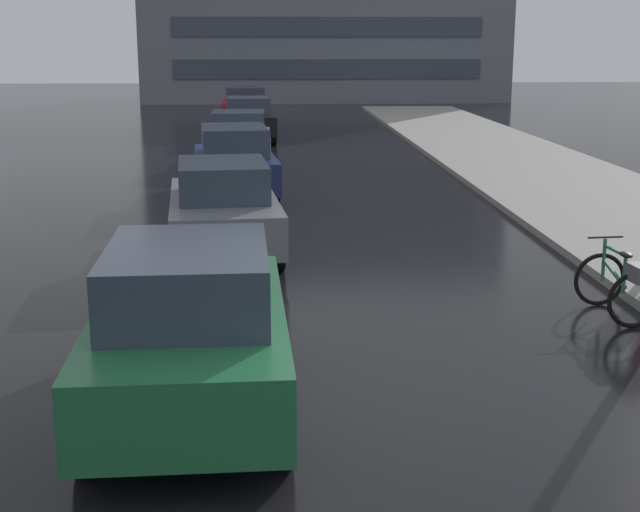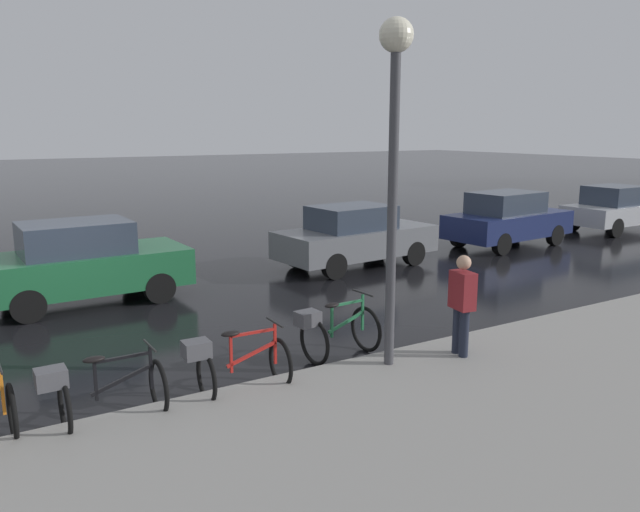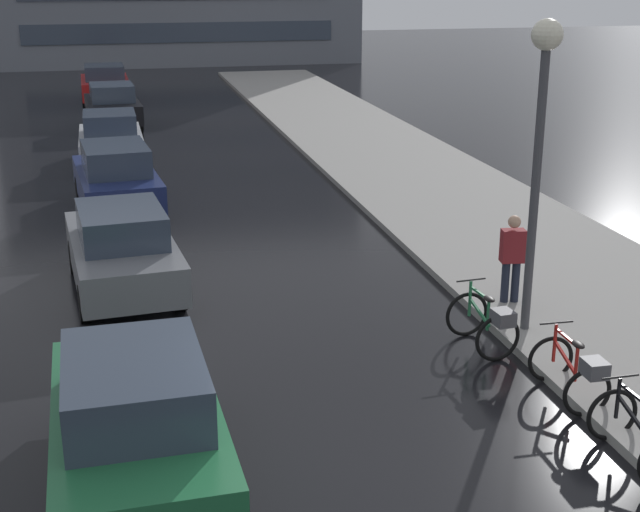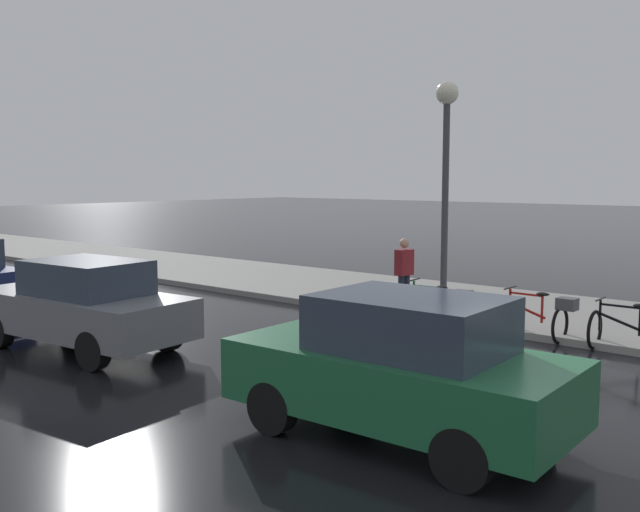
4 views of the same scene
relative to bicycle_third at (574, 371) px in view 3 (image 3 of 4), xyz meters
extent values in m
plane|color=black|center=(-3.67, -1.30, -0.48)|extent=(140.00, 140.00, 0.00)
cube|color=gray|center=(2.33, 8.70, -0.41)|extent=(4.80, 60.00, 0.14)
torus|color=black|center=(-0.02, -1.01, -0.13)|extent=(0.71, 0.07, 0.71)
cube|color=black|center=(-0.01, -1.09, 0.15)|extent=(0.04, 0.04, 0.54)
cube|color=black|center=(-0.01, -1.42, 0.35)|extent=(0.04, 0.67, 0.04)
cube|color=black|center=(-0.01, -1.45, 0.07)|extent=(0.05, 0.75, 0.27)
cylinder|color=black|center=(-0.01, -1.09, 0.44)|extent=(0.50, 0.03, 0.03)
torus|color=black|center=(0.02, 0.70, -0.13)|extent=(0.70, 0.08, 0.70)
torus|color=black|center=(-0.01, -0.38, -0.13)|extent=(0.70, 0.08, 0.70)
cube|color=red|center=(0.00, -0.03, 0.12)|extent=(0.04, 0.04, 0.51)
cube|color=red|center=(0.01, 0.62, 0.16)|extent=(0.04, 0.04, 0.57)
cube|color=red|center=(0.01, 0.29, 0.37)|extent=(0.05, 0.65, 0.04)
cube|color=red|center=(0.01, 0.27, 0.07)|extent=(0.05, 0.73, 0.26)
ellipsoid|color=black|center=(0.00, -0.03, 0.41)|extent=(0.15, 0.26, 0.07)
cylinder|color=black|center=(0.01, 0.62, 0.46)|extent=(0.50, 0.04, 0.03)
cube|color=#4C4C51|center=(-0.01, -0.50, 0.28)|extent=(0.29, 0.35, 0.22)
torus|color=black|center=(-0.52, 2.52, -0.11)|extent=(0.75, 0.12, 0.74)
torus|color=black|center=(-0.44, 1.51, -0.11)|extent=(0.75, 0.12, 0.74)
cube|color=#237042|center=(-0.47, 1.84, 0.13)|extent=(0.04, 0.04, 0.48)
cube|color=#237042|center=(-0.52, 2.44, 0.19)|extent=(0.04, 0.04, 0.59)
cube|color=#237042|center=(-0.49, 2.14, 0.39)|extent=(0.08, 0.61, 0.04)
cube|color=#237042|center=(-0.49, 2.12, 0.09)|extent=(0.09, 0.69, 0.25)
ellipsoid|color=black|center=(-0.47, 1.84, 0.41)|extent=(0.16, 0.27, 0.07)
cylinder|color=black|center=(-0.52, 2.44, 0.50)|extent=(0.50, 0.07, 0.03)
cube|color=#4C4C51|center=(-0.43, 1.39, 0.28)|extent=(0.31, 0.36, 0.22)
cube|color=#1E6038|center=(-5.84, -0.74, 0.21)|extent=(1.95, 4.07, 0.75)
cube|color=#2D3847|center=(-5.83, -0.91, 0.90)|extent=(1.56, 2.13, 0.64)
cylinder|color=black|center=(-6.69, 0.47, -0.16)|extent=(0.24, 0.65, 0.64)
cylinder|color=black|center=(-5.06, 0.52, -0.16)|extent=(0.24, 0.65, 0.64)
cube|color=slate|center=(-5.84, 5.95, 0.18)|extent=(2.14, 4.38, 0.69)
cube|color=#2D3847|center=(-5.83, 5.78, 0.83)|extent=(1.62, 2.13, 0.60)
cylinder|color=black|center=(-6.74, 7.19, -0.16)|extent=(0.28, 0.66, 0.64)
cylinder|color=black|center=(-5.18, 7.33, -0.16)|extent=(0.28, 0.66, 0.64)
cylinder|color=black|center=(-6.51, 4.57, -0.16)|extent=(0.28, 0.66, 0.64)
cylinder|color=black|center=(-4.95, 4.71, -0.16)|extent=(0.28, 0.66, 0.64)
cube|color=navy|center=(-5.85, 11.55, 0.19)|extent=(2.14, 4.29, 0.71)
cube|color=#2D3847|center=(-5.84, 11.39, 0.87)|extent=(1.64, 2.27, 0.64)
cylinder|color=black|center=(-6.75, 12.76, -0.16)|extent=(0.28, 0.66, 0.64)
cylinder|color=black|center=(-5.19, 12.90, -0.16)|extent=(0.28, 0.66, 0.64)
cylinder|color=black|center=(-6.52, 10.20, -0.16)|extent=(0.28, 0.66, 0.64)
cylinder|color=black|center=(-4.95, 10.34, -0.16)|extent=(0.28, 0.66, 0.64)
cube|color=#B2B5BA|center=(-5.92, 16.97, 0.15)|extent=(1.85, 3.84, 0.62)
cube|color=#2D3847|center=(-5.92, 16.81, 0.79)|extent=(1.50, 1.82, 0.65)
cylinder|color=black|center=(-6.74, 18.14, -0.16)|extent=(0.23, 0.64, 0.64)
cylinder|color=black|center=(-5.13, 18.16, -0.16)|extent=(0.23, 0.64, 0.64)
cylinder|color=black|center=(-6.72, 15.78, -0.16)|extent=(0.23, 0.64, 0.64)
cylinder|color=black|center=(-5.11, 15.79, -0.16)|extent=(0.23, 0.64, 0.64)
cube|color=black|center=(-5.78, 23.46, 0.18)|extent=(2.06, 4.05, 0.69)
cube|color=#2D3847|center=(-5.78, 23.30, 0.82)|extent=(1.61, 2.00, 0.59)
cylinder|color=black|center=(-6.67, 24.63, -0.16)|extent=(0.26, 0.65, 0.64)
cylinder|color=black|center=(-5.05, 24.73, -0.16)|extent=(0.26, 0.65, 0.64)
cylinder|color=black|center=(-6.52, 22.19, -0.16)|extent=(0.26, 0.65, 0.64)
cylinder|color=black|center=(-4.90, 22.29, -0.16)|extent=(0.26, 0.65, 0.64)
cube|color=#AD1919|center=(-6.02, 29.51, 0.21)|extent=(2.05, 3.99, 0.74)
cube|color=#2D3847|center=(-6.01, 29.35, 0.87)|extent=(1.65, 2.16, 0.59)
cylinder|color=black|center=(-6.92, 30.71, -0.16)|extent=(0.24, 0.65, 0.64)
cylinder|color=black|center=(-5.17, 30.75, -0.16)|extent=(0.24, 0.65, 0.64)
cylinder|color=black|center=(-6.86, 28.27, -0.16)|extent=(0.24, 0.65, 0.64)
cylinder|color=black|center=(-5.11, 28.31, -0.16)|extent=(0.24, 0.65, 0.64)
cylinder|color=#1E2333|center=(0.56, 3.46, -0.05)|extent=(0.14, 0.14, 0.87)
cylinder|color=#1E2333|center=(0.74, 3.44, -0.05)|extent=(0.14, 0.14, 0.87)
cube|color=maroon|center=(0.65, 3.45, 0.67)|extent=(0.43, 0.29, 0.57)
sphere|color=tan|center=(0.65, 3.45, 1.10)|extent=(0.22, 0.22, 0.22)
cylinder|color=#424247|center=(0.39, 2.29, 1.80)|extent=(0.14, 0.14, 4.56)
sphere|color=#F2EACC|center=(0.39, 2.29, 4.27)|extent=(0.47, 0.47, 0.47)
cube|color=#333D4C|center=(-1.65, 42.44, 1.49)|extent=(17.50, 0.06, 1.10)
camera|label=1|loc=(-5.05, -9.07, 3.10)|focal=50.00mm
camera|label=2|loc=(7.30, -3.04, 3.05)|focal=35.00mm
camera|label=3|loc=(-5.87, -9.87, 5.27)|focal=50.00mm
camera|label=4|loc=(-12.62, -5.25, 2.57)|focal=40.00mm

